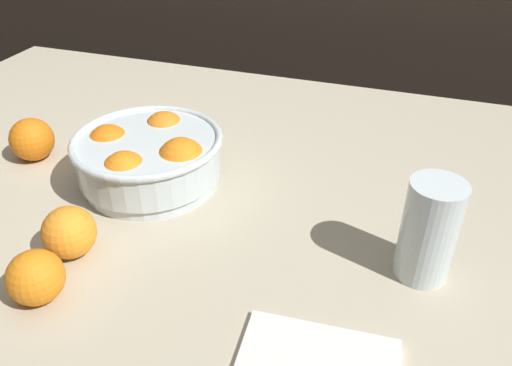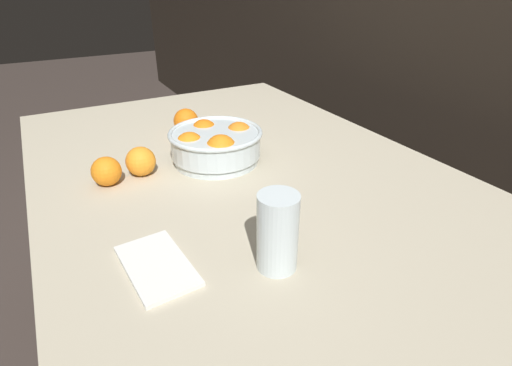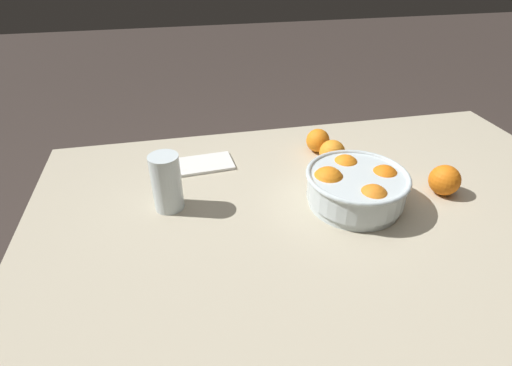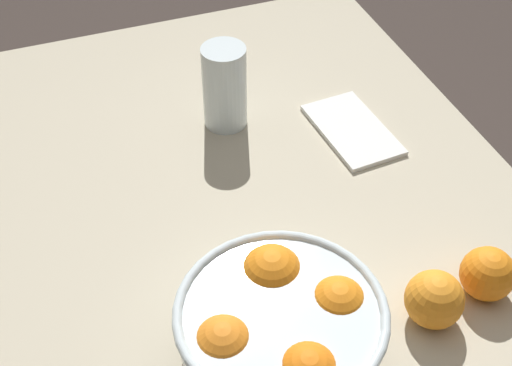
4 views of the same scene
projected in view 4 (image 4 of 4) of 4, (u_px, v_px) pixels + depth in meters
The scene contains 6 objects.
dining_table at pixel (238, 351), 0.95m from camera, with size 1.48×1.00×0.74m.
fruit_bowl at pixel (281, 328), 0.83m from camera, with size 0.25×0.25×0.10m.
juice_glass at pixel (225, 91), 1.15m from camera, with size 0.07×0.07×0.14m.
orange_loose_front at pixel (488, 274), 0.91m from camera, with size 0.07×0.07×0.07m, color orange.
orange_loose_aside at pixel (434, 299), 0.88m from camera, with size 0.07×0.07×0.07m, color orange.
napkin at pixel (352, 130), 1.17m from camera, with size 0.18×0.10×0.01m, color white.
Camera 4 is at (-0.51, 0.16, 1.49)m, focal length 50.00 mm.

